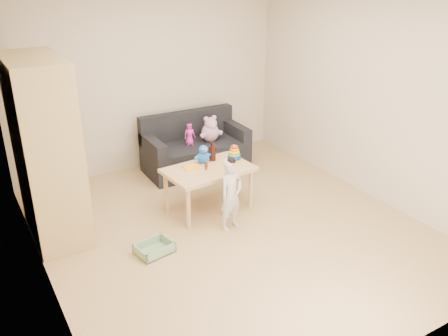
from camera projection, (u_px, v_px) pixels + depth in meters
room at (232, 120)px, 4.90m from camera, size 4.50×4.50×4.50m
wardrobe at (46, 151)px, 4.97m from camera, size 0.55×1.09×1.96m
sofa at (196, 156)px, 6.88m from camera, size 1.48×0.76×0.41m
play_table at (209, 188)px, 5.76m from camera, size 1.08×0.73×0.54m
storage_bin at (154, 248)px, 4.95m from camera, size 0.41×0.34×0.11m
toddler at (231, 195)px, 5.28m from camera, size 0.35×0.28×0.83m
pink_bear at (210, 130)px, 6.82m from camera, size 0.30×0.26×0.32m
doll at (190, 134)px, 6.68m from camera, size 0.17×0.12×0.31m
ring_stacker at (234, 154)px, 5.85m from camera, size 0.17×0.17×0.20m
brown_bottle at (212, 152)px, 5.84m from camera, size 0.08×0.08×0.24m
blue_plush at (203, 154)px, 5.77m from camera, size 0.22×0.19×0.23m
wooden_figure at (206, 166)px, 5.59m from camera, size 0.05×0.04×0.11m
yellow_book at (192, 167)px, 5.66m from camera, size 0.22×0.22×0.01m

